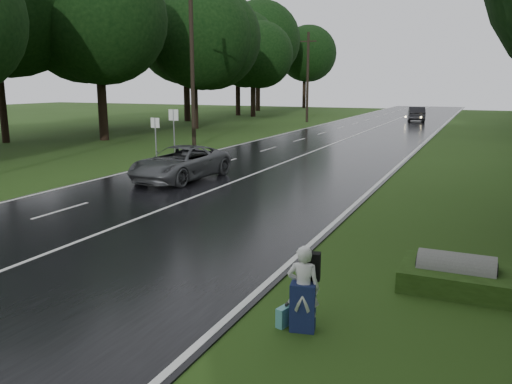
# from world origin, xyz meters

# --- Properties ---
(ground) EXTENTS (160.00, 160.00, 0.00)m
(ground) POSITION_xyz_m (0.00, 0.00, 0.00)
(ground) COLOR #254213
(ground) RESTS_ON ground
(road) EXTENTS (12.00, 140.00, 0.04)m
(road) POSITION_xyz_m (0.00, 20.00, 0.02)
(road) COLOR black
(road) RESTS_ON ground
(lane_center) EXTENTS (0.12, 140.00, 0.01)m
(lane_center) POSITION_xyz_m (0.00, 20.00, 0.04)
(lane_center) COLOR silver
(lane_center) RESTS_ON road
(grey_car) EXTENTS (2.73, 5.41, 1.47)m
(grey_car) POSITION_xyz_m (-2.40, 8.51, 0.77)
(grey_car) COLOR #444648
(grey_car) RESTS_ON road
(far_car) EXTENTS (2.53, 5.12, 1.61)m
(far_car) POSITION_xyz_m (2.50, 49.83, 0.85)
(far_car) COLOR black
(far_car) RESTS_ON road
(hitchhiker) EXTENTS (0.62, 0.58, 1.54)m
(hitchhiker) POSITION_xyz_m (7.17, -2.70, 0.71)
(hitchhiker) COLOR silver
(hitchhiker) RESTS_ON ground
(suitcase) EXTENTS (0.27, 0.53, 0.36)m
(suitcase) POSITION_xyz_m (6.84, -2.61, 0.18)
(suitcase) COLOR teal
(suitcase) RESTS_ON ground
(culvert) EXTENTS (1.54, 0.77, 0.77)m
(culvert) POSITION_xyz_m (9.47, 0.39, 0.00)
(culvert) COLOR slate
(culvert) RESTS_ON ground
(utility_pole_mid) EXTENTS (1.80, 0.28, 10.78)m
(utility_pole_mid) POSITION_xyz_m (-8.50, 19.89, 0.00)
(utility_pole_mid) COLOR black
(utility_pole_mid) RESTS_ON ground
(utility_pole_far) EXTENTS (1.80, 0.28, 9.61)m
(utility_pole_far) POSITION_xyz_m (-8.50, 44.18, 0.00)
(utility_pole_far) COLOR black
(utility_pole_far) RESTS_ON ground
(road_sign_a) EXTENTS (0.56, 0.10, 2.33)m
(road_sign_a) POSITION_xyz_m (-7.20, 13.55, 0.00)
(road_sign_a) COLOR white
(road_sign_a) RESTS_ON ground
(road_sign_b) EXTENTS (0.65, 0.10, 2.71)m
(road_sign_b) POSITION_xyz_m (-7.20, 15.44, 0.00)
(road_sign_b) COLOR white
(road_sign_b) RESTS_ON ground
(tree_left_d) EXTENTS (10.03, 10.03, 15.67)m
(tree_left_d) POSITION_xyz_m (-16.61, 20.28, 0.00)
(tree_left_d) COLOR black
(tree_left_d) RESTS_ON ground
(tree_left_e) EXTENTS (9.13, 9.13, 14.26)m
(tree_left_e) POSITION_xyz_m (-15.51, 31.89, 0.00)
(tree_left_e) COLOR black
(tree_left_e) RESTS_ON ground
(tree_left_f) EXTENTS (8.82, 8.82, 13.79)m
(tree_left_f) POSITION_xyz_m (-17.92, 50.50, 0.00)
(tree_left_f) COLOR black
(tree_left_f) RESTS_ON ground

